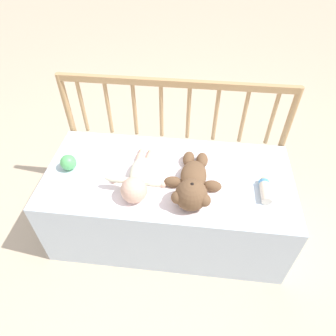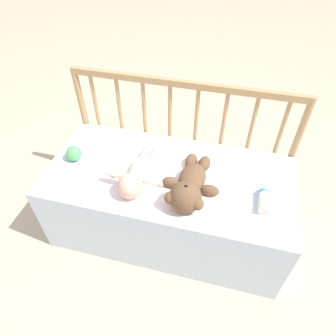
{
  "view_description": "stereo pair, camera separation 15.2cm",
  "coord_description": "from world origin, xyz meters",
  "px_view_note": "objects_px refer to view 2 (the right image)",
  "views": [
    {
      "loc": [
        0.12,
        -1.1,
        1.58
      ],
      "look_at": [
        0.0,
        -0.01,
        0.52
      ],
      "focal_mm": 32.0,
      "sensor_mm": 36.0,
      "label": 1
    },
    {
      "loc": [
        0.27,
        -1.07,
        1.58
      ],
      "look_at": [
        0.0,
        -0.01,
        0.52
      ],
      "focal_mm": 32.0,
      "sensor_mm": 36.0,
      "label": 2
    }
  ],
  "objects_px": {
    "toy_ball": "(74,153)",
    "baby": "(137,176)",
    "teddy_bear": "(189,187)",
    "baby_bottle": "(264,200)"
  },
  "relations": [
    {
      "from": "toy_ball",
      "to": "baby",
      "type": "bearing_deg",
      "value": -11.77
    },
    {
      "from": "teddy_bear",
      "to": "toy_ball",
      "type": "bearing_deg",
      "value": 171.57
    },
    {
      "from": "toy_ball",
      "to": "baby_bottle",
      "type": "xyz_separation_m",
      "value": [
        1.02,
        -0.06,
        -0.02
      ]
    },
    {
      "from": "toy_ball",
      "to": "teddy_bear",
      "type": "bearing_deg",
      "value": -8.43
    },
    {
      "from": "baby_bottle",
      "to": "teddy_bear",
      "type": "bearing_deg",
      "value": -173.9
    },
    {
      "from": "baby",
      "to": "toy_ball",
      "type": "distance_m",
      "value": 0.4
    },
    {
      "from": "toy_ball",
      "to": "baby_bottle",
      "type": "height_order",
      "value": "toy_ball"
    },
    {
      "from": "baby",
      "to": "toy_ball",
      "type": "height_order",
      "value": "baby"
    },
    {
      "from": "teddy_bear",
      "to": "baby_bottle",
      "type": "xyz_separation_m",
      "value": [
        0.36,
        0.04,
        -0.04
      ]
    },
    {
      "from": "baby",
      "to": "baby_bottle",
      "type": "height_order",
      "value": "baby"
    }
  ]
}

